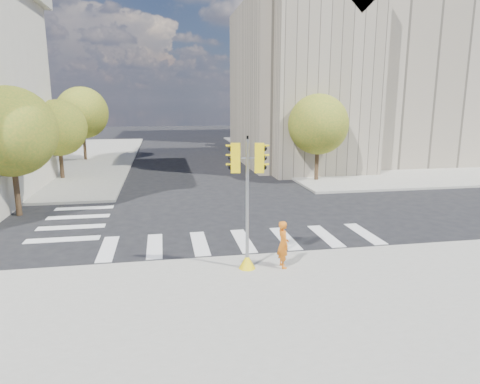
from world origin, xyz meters
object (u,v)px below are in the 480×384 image
lamp_near (306,115)px  traffic_signal (247,214)px  photographer (283,244)px  lamp_far (265,111)px

lamp_near → traffic_signal: lamp_near is taller
lamp_near → photographer: lamp_near is taller
photographer → lamp_far: bearing=-15.0°
lamp_far → photographer: (-7.37, -33.38, -3.62)m
lamp_far → traffic_signal: 34.46m
lamp_near → traffic_signal: bearing=-114.0°
traffic_signal → photographer: bearing=5.6°
lamp_far → traffic_signal: (-8.59, -33.27, -2.54)m
lamp_far → traffic_signal: lamp_far is taller
lamp_near → traffic_signal: size_ratio=1.82×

